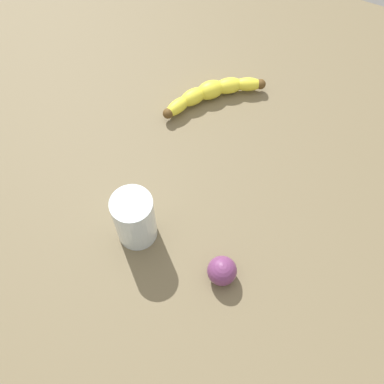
# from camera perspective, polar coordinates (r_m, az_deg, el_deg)

# --- Properties ---
(wooden_tabletop) EXTENTS (1.20, 1.20, 0.03)m
(wooden_tabletop) POSITION_cam_1_polar(r_m,az_deg,el_deg) (0.93, -2.69, 4.28)
(wooden_tabletop) COLOR brown
(wooden_tabletop) RESTS_ON ground
(banana) EXTENTS (0.17, 0.18, 0.04)m
(banana) POSITION_cam_1_polar(r_m,az_deg,el_deg) (0.98, 2.44, 12.13)
(banana) COLOR yellow
(banana) RESTS_ON wooden_tabletop
(smoothie_glass) EXTENTS (0.07, 0.07, 0.11)m
(smoothie_glass) POSITION_cam_1_polar(r_m,az_deg,el_deg) (0.79, -7.05, -3.34)
(smoothie_glass) COLOR silver
(smoothie_glass) RESTS_ON wooden_tabletop
(plum_fruit) EXTENTS (0.05, 0.05, 0.05)m
(plum_fruit) POSITION_cam_1_polar(r_m,az_deg,el_deg) (0.78, 3.71, -9.63)
(plum_fruit) COLOR #6B3360
(plum_fruit) RESTS_ON wooden_tabletop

